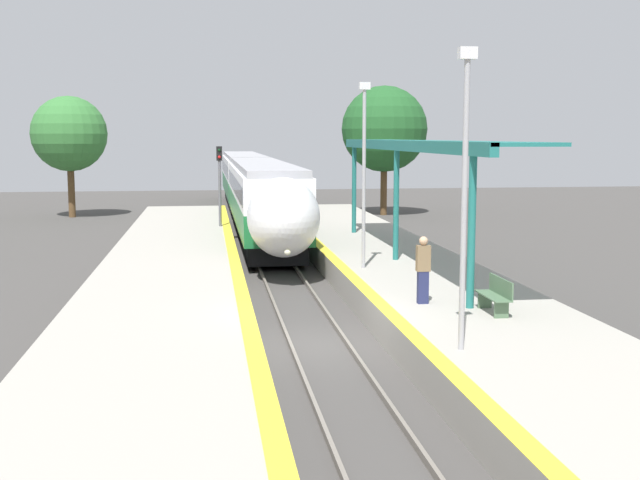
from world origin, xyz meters
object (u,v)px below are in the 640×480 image
Objects in this scene: person_waiting at (423,268)px; lamppost_mid at (364,164)px; railway_signal at (220,185)px; platform_bench at (496,294)px; lamppost_near at (465,182)px; train at (252,186)px.

lamppost_mid is at bearing 94.19° from person_waiting.
person_waiting is 20.06m from railway_signal.
lamppost_mid is (-1.96, 7.33, 3.02)m from platform_bench.
lamppost_near is (4.57, -24.00, 1.45)m from railway_signal.
lamppost_near and lamppost_mid have the same top height.
railway_signal reaches higher than platform_bench.
person_waiting is at bearing -84.12° from train.
train is at bearing 96.33° from lamppost_mid.
lamppost_mid reaches higher than platform_bench.
lamppost_mid reaches higher than person_waiting.
lamppost_mid is (0.00, 10.57, 0.00)m from lamppost_near.
person_waiting is 0.38× the size of railway_signal.
lamppost_near reaches higher than railway_signal.
railway_signal is (-6.53, 20.76, 1.57)m from platform_bench.
lamppost_mid is (2.47, -22.27, 2.06)m from train.
person_waiting is at bearing 137.90° from platform_bench.
lamppost_mid is at bearing -83.67° from train.
platform_bench is 21.82m from railway_signal.
railway_signal is 0.77× the size of lamppost_near.
platform_bench is 2.11m from person_waiting.
train is 28.38m from person_waiting.
train is at bearing 94.30° from lamppost_near.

